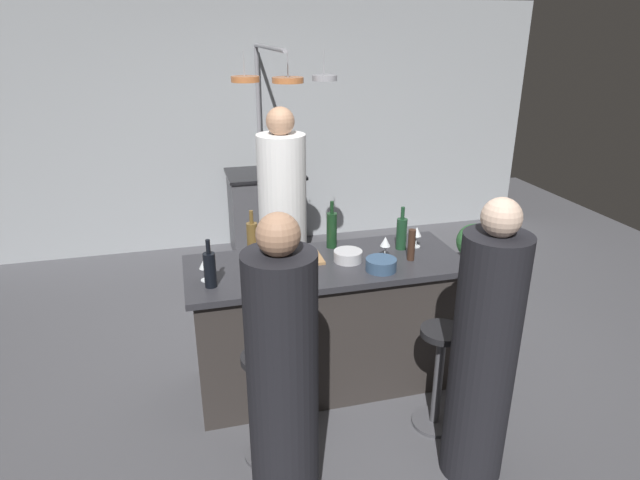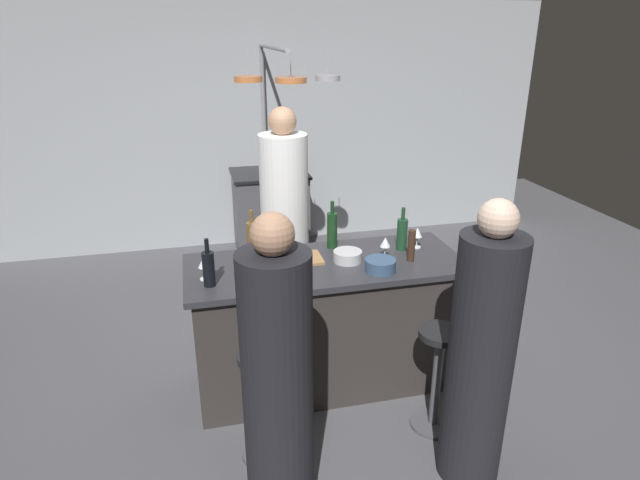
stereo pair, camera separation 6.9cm
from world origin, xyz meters
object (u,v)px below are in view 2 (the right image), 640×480
object	(u,v)px
wine_bottle_dark	(209,268)
wine_glass_by_chef	(385,243)
guest_right	(480,358)
wine_bottle_green	(402,234)
mixing_bowl_steel	(348,256)
bar_stool_right	(437,374)
chef	(285,228)
wine_bottle_amber	(252,240)
cutting_board	(297,259)
mixing_bowl_blue	(380,265)
stove_range	(270,212)
pepper_mill	(411,246)
wine_glass_near_left_guest	(417,233)
potted_plant	(478,247)
bar_stool_left	(263,401)
wine_glass_near_right_guest	(204,264)
wine_bottle_red	(332,229)
guest_left	(278,385)

from	to	relation	value
wine_bottle_dark	wine_glass_by_chef	distance (m)	1.15
guest_right	wine_bottle_green	xyz separation A→B (m)	(-0.01, 1.10, 0.28)
wine_bottle_dark	mixing_bowl_steel	distance (m)	0.91
bar_stool_right	wine_glass_by_chef	xyz separation A→B (m)	(-0.14, 0.60, 0.63)
chef	bar_stool_right	world-z (taller)	chef
wine_bottle_amber	wine_glass_by_chef	distance (m)	0.87
cutting_board	mixing_bowl_steel	bearing A→B (deg)	-15.26
wine_bottle_green	mixing_bowl_blue	bearing A→B (deg)	-130.90
stove_range	pepper_mill	bearing A→B (deg)	-77.85
chef	wine_bottle_amber	distance (m)	0.81
guest_right	wine_glass_near_left_guest	world-z (taller)	guest_right
mixing_bowl_steel	potted_plant	bearing A→B (deg)	37.44
mixing_bowl_blue	bar_stool_left	bearing A→B (deg)	-152.70
bar_stool_right	bar_stool_left	bearing A→B (deg)	180.00
potted_plant	wine_glass_near_right_guest	distance (m)	3.10
wine_bottle_dark	wine_glass_near_right_guest	size ratio (longest dim) A/B	2.02
guest_right	wine_bottle_dark	bearing A→B (deg)	147.31
chef	potted_plant	world-z (taller)	chef
bar_stool_right	wine_glass_by_chef	bearing A→B (deg)	102.98
wine_glass_near_right_guest	mixing_bowl_blue	xyz separation A→B (m)	(1.07, -0.13, -0.07)
stove_range	wine_glass_near_right_guest	bearing A→B (deg)	-106.97
cutting_board	mixing_bowl_blue	size ratio (longest dim) A/B	1.65
cutting_board	wine_bottle_dark	bearing A→B (deg)	-157.49
bar_stool_left	wine_bottle_red	distance (m)	1.25
cutting_board	wine_glass_near_left_guest	distance (m)	0.85
guest_right	potted_plant	world-z (taller)	guest_right
chef	bar_stool_left	world-z (taller)	chef
stove_range	bar_stool_left	xyz separation A→B (m)	(-0.51, -3.07, -0.07)
guest_right	wine_bottle_green	bearing A→B (deg)	90.43
bar_stool_left	potted_plant	xyz separation A→B (m)	(2.41, 1.95, -0.08)
bar_stool_left	wine_bottle_amber	xyz separation A→B (m)	(0.07, 0.81, 0.66)
wine_bottle_dark	bar_stool_left	bearing A→B (deg)	-63.16
mixing_bowl_blue	mixing_bowl_steel	distance (m)	0.25
wine_bottle_amber	wine_glass_by_chef	bearing A→B (deg)	-13.42
wine_bottle_dark	wine_glass_near_left_guest	size ratio (longest dim) A/B	2.02
stove_range	wine_glass_by_chef	xyz separation A→B (m)	(0.40, -2.47, 0.56)
potted_plant	wine_glass_near_left_guest	xyz separation A→B (m)	(-1.22, -1.23, 0.71)
bar_stool_left	pepper_mill	bearing A→B (deg)	26.26
potted_plant	wine_bottle_green	size ratio (longest dim) A/B	1.73
guest_left	wine_glass_by_chef	xyz separation A→B (m)	(0.88, 0.97, 0.26)
potted_plant	bar_stool_left	bearing A→B (deg)	-140.99
potted_plant	wine_bottle_green	bearing A→B (deg)	-137.31
wine_bottle_red	wine_bottle_amber	size ratio (longest dim) A/B	1.00
pepper_mill	bar_stool_right	bearing A→B (deg)	-91.11
chef	mixing_bowl_steel	bearing A→B (deg)	-74.31
potted_plant	wine_bottle_red	bearing A→B (deg)	-148.77
potted_plant	mixing_bowl_steel	size ratio (longest dim) A/B	2.79
chef	wine_bottle_dark	distance (m)	1.25
wine_bottle_dark	mixing_bowl_blue	bearing A→B (deg)	-2.12
stove_range	wine_bottle_red	size ratio (longest dim) A/B	2.68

